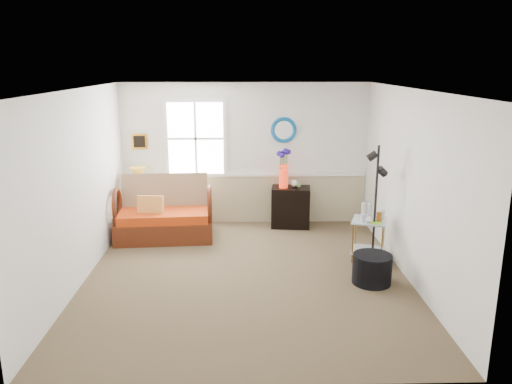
{
  "coord_description": "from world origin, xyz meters",
  "views": [
    {
      "loc": [
        -0.03,
        -6.56,
        2.92
      ],
      "look_at": [
        0.14,
        0.37,
        1.13
      ],
      "focal_mm": 35.0,
      "sensor_mm": 36.0,
      "label": 1
    }
  ],
  "objects_px": {
    "cabinet": "(291,207)",
    "side_table": "(368,240)",
    "loveseat": "(164,208)",
    "lamp_stand": "(140,212)",
    "floor_lamp": "(375,205)",
    "ottoman": "(372,269)"
  },
  "relations": [
    {
      "from": "cabinet",
      "to": "ottoman",
      "type": "relative_size",
      "value": 1.39
    },
    {
      "from": "floor_lamp",
      "to": "loveseat",
      "type": "bearing_deg",
      "value": 163.76
    },
    {
      "from": "cabinet",
      "to": "ottoman",
      "type": "bearing_deg",
      "value": -64.17
    },
    {
      "from": "cabinet",
      "to": "side_table",
      "type": "xyz_separation_m",
      "value": [
        1.04,
        -1.64,
        -0.05
      ]
    },
    {
      "from": "cabinet",
      "to": "floor_lamp",
      "type": "distance_m",
      "value": 2.11
    },
    {
      "from": "floor_lamp",
      "to": "side_table",
      "type": "bearing_deg",
      "value": 121.46
    },
    {
      "from": "cabinet",
      "to": "side_table",
      "type": "bearing_deg",
      "value": -51.5
    },
    {
      "from": "loveseat",
      "to": "cabinet",
      "type": "xyz_separation_m",
      "value": [
        2.22,
        0.57,
        -0.16
      ]
    },
    {
      "from": "side_table",
      "to": "floor_lamp",
      "type": "bearing_deg",
      "value": -61.59
    },
    {
      "from": "cabinet",
      "to": "loveseat",
      "type": "bearing_deg",
      "value": -159.27
    },
    {
      "from": "cabinet",
      "to": "side_table",
      "type": "relative_size",
      "value": 1.16
    },
    {
      "from": "cabinet",
      "to": "lamp_stand",
      "type": "bearing_deg",
      "value": -174.14
    },
    {
      "from": "loveseat",
      "to": "cabinet",
      "type": "relative_size",
      "value": 2.18
    },
    {
      "from": "loveseat",
      "to": "lamp_stand",
      "type": "xyz_separation_m",
      "value": [
        -0.54,
        0.59,
        -0.23
      ]
    },
    {
      "from": "floor_lamp",
      "to": "ottoman",
      "type": "relative_size",
      "value": 3.36
    },
    {
      "from": "cabinet",
      "to": "ottoman",
      "type": "xyz_separation_m",
      "value": [
        0.88,
        -2.48,
        -0.17
      ]
    },
    {
      "from": "side_table",
      "to": "ottoman",
      "type": "distance_m",
      "value": 0.86
    },
    {
      "from": "loveseat",
      "to": "side_table",
      "type": "xyz_separation_m",
      "value": [
        3.26,
        -1.07,
        -0.21
      ]
    },
    {
      "from": "lamp_stand",
      "to": "cabinet",
      "type": "height_order",
      "value": "cabinet"
    },
    {
      "from": "ottoman",
      "to": "cabinet",
      "type": "bearing_deg",
      "value": 109.6
    },
    {
      "from": "cabinet",
      "to": "floor_lamp",
      "type": "relative_size",
      "value": 0.41
    },
    {
      "from": "lamp_stand",
      "to": "ottoman",
      "type": "bearing_deg",
      "value": -34.49
    }
  ]
}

